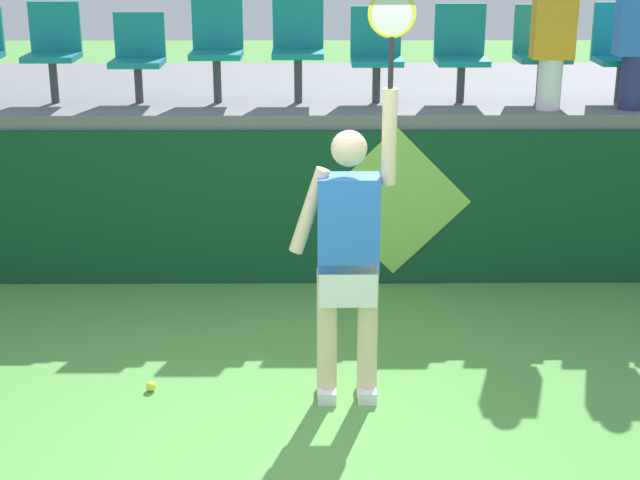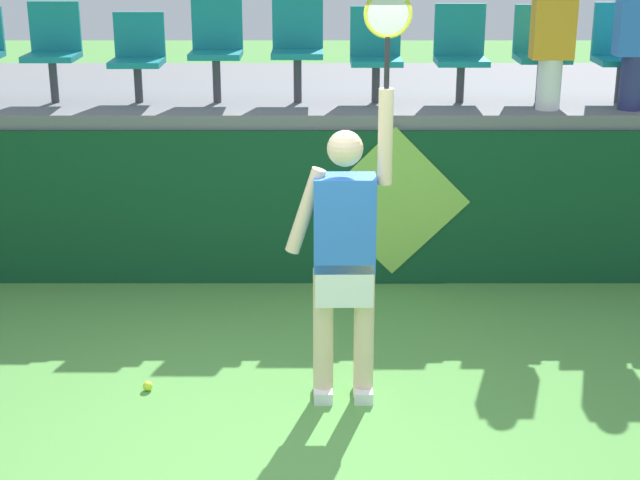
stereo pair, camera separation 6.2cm
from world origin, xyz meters
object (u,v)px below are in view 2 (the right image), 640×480
stadium_chair_7 (544,49)px  stadium_chair_8 (624,49)px  stadium_chair_4 (301,42)px  stadium_chair_1 (57,47)px  stadium_chair_2 (142,53)px  stadium_chair_6 (464,50)px  stadium_chair_5 (379,51)px  tennis_player (349,253)px  tennis_ball (151,386)px  stadium_chair_3 (220,45)px  spectator_1 (640,37)px  spectator_0 (556,40)px

stadium_chair_7 → stadium_chair_8: size_ratio=0.98×
stadium_chair_4 → stadium_chair_1: bearing=-179.9°
stadium_chair_2 → stadium_chair_6: 2.79m
stadium_chair_5 → stadium_chair_8: stadium_chair_8 is taller
tennis_player → stadium_chair_5: 2.93m
tennis_ball → stadium_chair_6: 4.03m
stadium_chair_1 → stadium_chair_5: 2.79m
stadium_chair_3 → stadium_chair_7: size_ratio=1.06×
stadium_chair_4 → tennis_player: bearing=-82.7°
tennis_player → spectator_1: size_ratio=2.25×
stadium_chair_3 → stadium_chair_5: stadium_chair_3 is taller
tennis_ball → stadium_chair_7: bearing=41.4°
stadium_chair_7 → spectator_1: 0.81m
spectator_1 → stadium_chair_5: bearing=169.3°
tennis_ball → stadium_chair_3: 3.30m
spectator_1 → tennis_player: bearing=-135.8°
tennis_ball → stadium_chair_7: 4.47m
stadium_chair_3 → stadium_chair_8: stadium_chair_3 is taller
stadium_chair_1 → spectator_0: spectator_0 is taller
stadium_chair_5 → stadium_chair_8: (2.11, 0.00, 0.01)m
stadium_chair_5 → stadium_chair_4: bearing=179.6°
tennis_player → stadium_chair_3: (-1.05, 2.77, 0.93)m
tennis_ball → spectator_0: spectator_0 is taller
stadium_chair_2 → stadium_chair_3: (0.68, 0.00, 0.07)m
tennis_ball → stadium_chair_1: 3.48m
stadium_chair_8 → spectator_1: bearing=-90.0°
stadium_chair_6 → stadium_chair_7: 0.69m
stadium_chair_2 → stadium_chair_3: size_ratio=0.87×
spectator_0 → spectator_1: bearing=0.1°
tennis_ball → stadium_chair_3: (0.25, 2.69, 1.90)m
stadium_chair_4 → spectator_0: spectator_0 is taller
spectator_0 → stadium_chair_5: bearing=164.2°
tennis_player → tennis_ball: 1.62m
tennis_player → stadium_chair_3: bearing=110.8°
spectator_1 → stadium_chair_7: bearing=149.9°
tennis_player → stadium_chair_5: (0.33, 2.77, 0.88)m
tennis_ball → stadium_chair_8: 4.97m
stadium_chair_8 → stadium_chair_7: bearing=-179.6°
stadium_chair_7 → stadium_chair_8: 0.69m
stadium_chair_3 → spectator_0: 2.83m
tennis_player → stadium_chair_7: (1.75, 2.77, 0.90)m
stadium_chair_8 → tennis_player: bearing=-131.3°
tennis_player → stadium_chair_4: bearing=97.3°
tennis_ball → stadium_chair_1: stadium_chair_1 is taller
stadium_chair_5 → stadium_chair_2: bearing=-179.9°
stadium_chair_2 → stadium_chair_8: size_ratio=0.90×
tennis_ball → stadium_chair_2: stadium_chair_2 is taller
tennis_ball → stadium_chair_2: (-0.43, 2.68, 1.82)m
stadium_chair_1 → stadium_chair_7: 4.21m
stadium_chair_4 → stadium_chair_5: bearing=-0.4°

